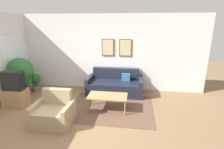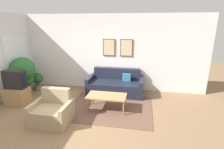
% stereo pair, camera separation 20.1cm
% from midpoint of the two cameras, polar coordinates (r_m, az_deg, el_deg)
% --- Properties ---
extents(ground_plane, '(16.00, 16.00, 0.00)m').
position_cam_midpoint_polar(ground_plane, '(4.68, -13.25, -14.84)').
color(ground_plane, '#846647').
extents(area_rug, '(2.43, 1.95, 0.01)m').
position_cam_midpoint_polar(area_rug, '(5.23, 0.41, -10.69)').
color(area_rug, brown).
rests_on(area_rug, ground_plane).
extents(wall_back, '(8.00, 0.09, 2.70)m').
position_cam_midpoint_polar(wall_back, '(6.47, -5.05, 7.24)').
color(wall_back, silver).
rests_on(wall_back, ground_plane).
extents(couch, '(1.89, 0.90, 0.84)m').
position_cam_midpoint_polar(couch, '(6.11, 2.13, -3.52)').
color(couch, '#1E2333').
rests_on(couch, ground_plane).
extents(coffee_table, '(1.09, 0.57, 0.45)m').
position_cam_midpoint_polar(coffee_table, '(4.94, -0.58, -7.23)').
color(coffee_table, '#A87F51').
rests_on(coffee_table, ground_plane).
extents(tv_stand, '(0.65, 0.46, 0.51)m').
position_cam_midpoint_polar(tv_stand, '(6.04, -27.69, -6.22)').
color(tv_stand, '#A87F51').
rests_on(tv_stand, ground_plane).
extents(tv, '(0.62, 0.28, 0.56)m').
position_cam_midpoint_polar(tv, '(5.87, -28.37, -1.39)').
color(tv, black).
rests_on(tv, tv_stand).
extents(armchair, '(0.92, 0.76, 0.81)m').
position_cam_midpoint_polar(armchair, '(4.66, -17.64, -11.51)').
color(armchair, tan).
rests_on(armchair, ground_plane).
extents(potted_plant_tall, '(0.83, 0.83, 1.28)m').
position_cam_midpoint_polar(potted_plant_tall, '(6.63, -26.38, 1.22)').
color(potted_plant_tall, '#383D42').
rests_on(potted_plant_tall, ground_plane).
extents(potted_plant_by_window, '(0.39, 0.39, 0.64)m').
position_cam_midpoint_polar(potted_plant_by_window, '(6.95, -22.42, -1.60)').
color(potted_plant_by_window, slate).
rests_on(potted_plant_by_window, ground_plane).
extents(potted_plant_small, '(0.48, 0.48, 0.74)m').
position_cam_midpoint_polar(potted_plant_small, '(6.75, -25.31, -1.70)').
color(potted_plant_small, '#935638').
rests_on(potted_plant_small, ground_plane).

